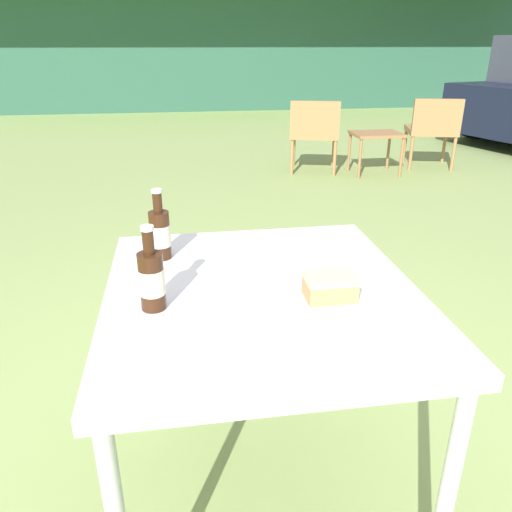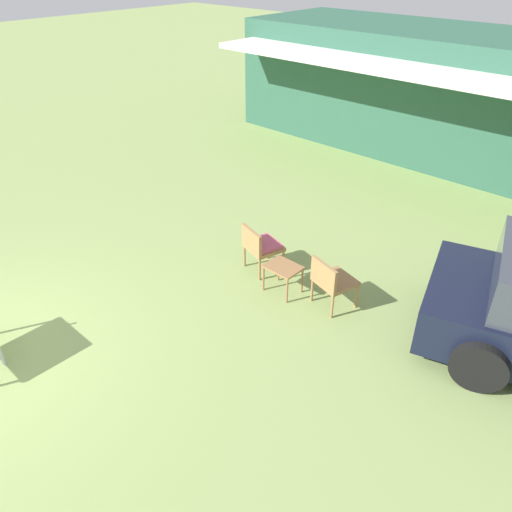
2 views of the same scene
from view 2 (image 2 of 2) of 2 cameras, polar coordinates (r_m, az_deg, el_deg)
cabin_building at (r=12.78m, az=23.79°, el=16.16°), size 11.30×4.51×2.71m
wicker_chair_cushioned at (r=7.60m, az=0.57°, el=1.27°), size 0.62×0.60×0.76m
wicker_chair_plain at (r=6.91m, az=8.63°, el=-2.69°), size 0.61×0.60×0.76m
garden_side_table at (r=7.17m, az=3.11°, el=-1.57°), size 0.50×0.39×0.44m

